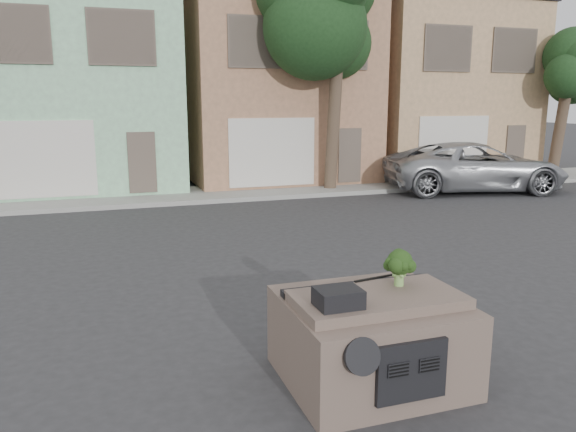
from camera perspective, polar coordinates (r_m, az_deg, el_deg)
ground_plane at (r=9.61m, az=0.06°, el=-8.26°), size 120.00×120.00×0.00m
sidewalk at (r=19.53m, az=-9.92°, el=2.12°), size 40.00×3.00×0.15m
townhouse_mint at (r=23.06m, az=-20.69°, el=12.24°), size 7.20×8.20×7.55m
townhouse_tan at (r=24.06m, az=-2.10°, el=12.92°), size 7.20×8.20×7.55m
townhouse_beige at (r=27.18m, az=13.60°, el=12.47°), size 7.20×8.20×7.55m
silver_pickup at (r=21.59m, az=18.31°, el=2.40°), size 6.91×4.35×1.78m
tree_near at (r=20.00m, az=4.73°, el=14.48°), size 4.40×4.00×8.50m
tree_far at (r=25.64m, az=25.99°, el=9.96°), size 3.20×3.00×6.00m
car_dashboard at (r=6.83m, az=8.37°, el=-11.92°), size 2.00×1.80×1.12m
instrument_hump at (r=6.06m, az=5.13°, el=-8.26°), size 0.48×0.38×0.20m
wiper_arm at (r=7.07m, az=9.14°, el=-6.18°), size 0.69×0.15×0.02m
broccoli at (r=6.78m, az=11.26°, el=-5.13°), size 0.52×0.52×0.45m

